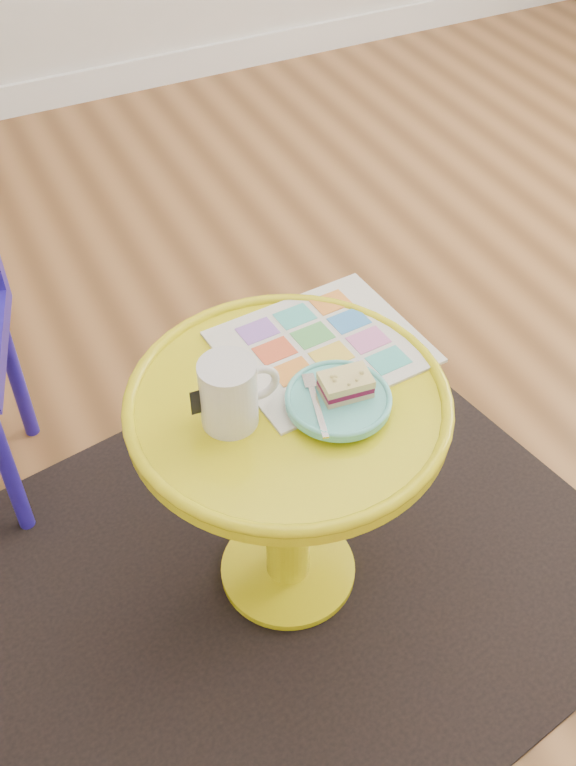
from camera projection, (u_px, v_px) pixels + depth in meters
name	position (u px, v px, depth m)	size (l,w,h in m)	color
floor	(472.00, 402.00, 2.13)	(4.00, 4.00, 0.00)	brown
rug	(288.00, 571.00, 1.77)	(1.30, 1.10, 0.01)	black
side_table	(288.00, 457.00, 1.52)	(0.54, 0.54, 0.52)	yellow
newspaper	(322.00, 347.00, 1.50)	(0.34, 0.29, 0.01)	silver
mug	(230.00, 392.00, 1.34)	(0.13, 0.09, 0.12)	silver
plate	(338.00, 401.00, 1.39)	(0.17, 0.17, 0.02)	#5FCAC0
cake_slice	(346.00, 385.00, 1.38)	(0.09, 0.06, 0.04)	#D3BC8C
fork	(316.00, 402.00, 1.37)	(0.05, 0.14, 0.00)	silver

